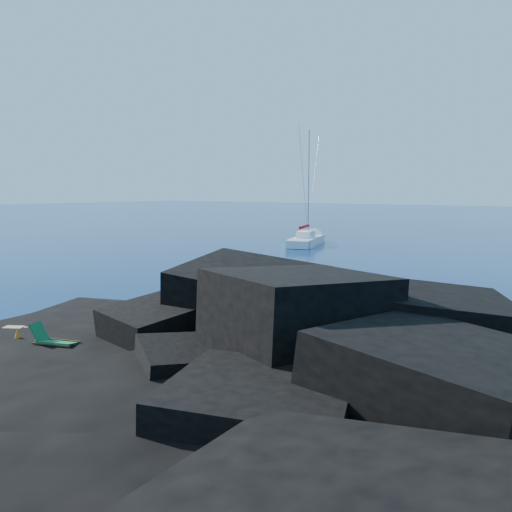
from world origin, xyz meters
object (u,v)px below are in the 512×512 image
Objects in this scene: marker_cone at (18,337)px; deck_chair at (56,337)px; sunbather at (14,329)px; sailboat at (307,245)px.

deck_chair is at bearing 14.27° from marker_cone.
sunbather is at bearing 155.31° from deck_chair.
marker_cone is (11.36, -37.78, 0.64)m from sailboat.
sailboat reaches higher than sunbather.
sailboat is at bearing 106.73° from marker_cone.
sailboat reaches higher than marker_cone.
marker_cone reaches higher than sunbather.
sailboat is 21.12× the size of marker_cone.
sailboat is at bearing 87.65° from deck_chair.
deck_chair is at bearing -35.69° from sunbather.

